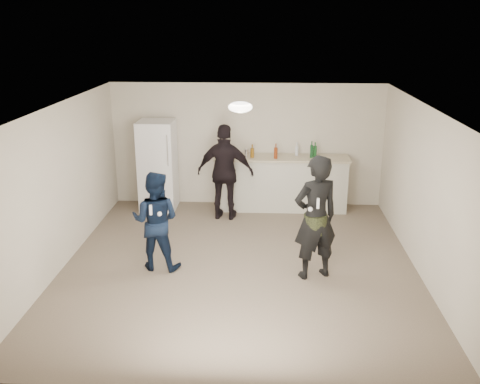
{
  "coord_description": "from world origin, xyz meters",
  "views": [
    {
      "loc": [
        0.4,
        -7.65,
        3.71
      ],
      "look_at": [
        0.0,
        0.2,
        1.15
      ],
      "focal_mm": 40.0,
      "sensor_mm": 36.0,
      "label": 1
    }
  ],
  "objects_px": {
    "counter": "(281,184)",
    "man": "(156,221)",
    "fridge": "(158,165)",
    "shaker": "(246,153)",
    "spectator": "(225,172)",
    "woman": "(316,218)"
  },
  "relations": [
    {
      "from": "man",
      "to": "spectator",
      "type": "height_order",
      "value": "spectator"
    },
    {
      "from": "fridge",
      "to": "spectator",
      "type": "distance_m",
      "value": 1.49
    },
    {
      "from": "counter",
      "to": "woman",
      "type": "bearing_deg",
      "value": -81.81
    },
    {
      "from": "shaker",
      "to": "man",
      "type": "height_order",
      "value": "man"
    },
    {
      "from": "counter",
      "to": "man",
      "type": "relative_size",
      "value": 1.68
    },
    {
      "from": "fridge",
      "to": "spectator",
      "type": "xyz_separation_m",
      "value": [
        1.4,
        -0.52,
        0.02
      ]
    },
    {
      "from": "spectator",
      "to": "counter",
      "type": "bearing_deg",
      "value": -144.46
    },
    {
      "from": "counter",
      "to": "spectator",
      "type": "height_order",
      "value": "spectator"
    },
    {
      "from": "shaker",
      "to": "man",
      "type": "distance_m",
      "value": 3.06
    },
    {
      "from": "shaker",
      "to": "woman",
      "type": "relative_size",
      "value": 0.09
    },
    {
      "from": "counter",
      "to": "shaker",
      "type": "bearing_deg",
      "value": -176.74
    },
    {
      "from": "counter",
      "to": "man",
      "type": "bearing_deg",
      "value": -125.23
    },
    {
      "from": "man",
      "to": "fridge",
      "type": "bearing_deg",
      "value": -73.01
    },
    {
      "from": "fridge",
      "to": "shaker",
      "type": "relative_size",
      "value": 10.59
    },
    {
      "from": "fridge",
      "to": "man",
      "type": "bearing_deg",
      "value": -79.53
    },
    {
      "from": "shaker",
      "to": "woman",
      "type": "bearing_deg",
      "value": -68.97
    },
    {
      "from": "fridge",
      "to": "shaker",
      "type": "xyz_separation_m",
      "value": [
        1.78,
        0.03,
        0.28
      ]
    },
    {
      "from": "shaker",
      "to": "spectator",
      "type": "distance_m",
      "value": 0.71
    },
    {
      "from": "man",
      "to": "woman",
      "type": "height_order",
      "value": "woman"
    },
    {
      "from": "shaker",
      "to": "woman",
      "type": "xyz_separation_m",
      "value": [
        1.13,
        -2.94,
        -0.23
      ]
    },
    {
      "from": "shaker",
      "to": "counter",
      "type": "bearing_deg",
      "value": 3.26
    },
    {
      "from": "shaker",
      "to": "spectator",
      "type": "height_order",
      "value": "spectator"
    }
  ]
}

